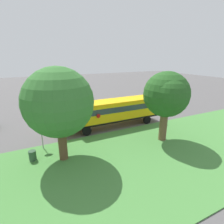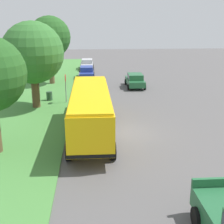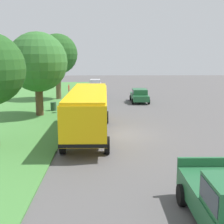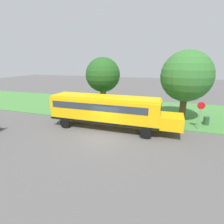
{
  "view_description": "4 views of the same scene",
  "coord_description": "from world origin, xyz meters",
  "px_view_note": "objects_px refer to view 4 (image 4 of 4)",
  "views": [
    {
      "loc": [
        -20.16,
        8.66,
        8.15
      ],
      "look_at": [
        -1.14,
        -0.53,
        1.34
      ],
      "focal_mm": 28.0,
      "sensor_mm": 36.0,
      "label": 1
    },
    {
      "loc": [
        -2.24,
        -20.37,
        7.71
      ],
      "look_at": [
        -0.75,
        1.48,
        1.06
      ],
      "focal_mm": 50.0,
      "sensor_mm": 36.0,
      "label": 2
    },
    {
      "loc": [
        -1.14,
        -21.21,
        5.6
      ],
      "look_at": [
        -0.67,
        1.35,
        1.36
      ],
      "focal_mm": 50.0,
      "sensor_mm": 36.0,
      "label": 3
    },
    {
      "loc": [
        12.82,
        5.29,
        6.31
      ],
      "look_at": [
        -2.29,
        0.23,
        1.71
      ],
      "focal_mm": 28.0,
      "sensor_mm": 36.0,
      "label": 4
    }
  ],
  "objects_px": {
    "trash_bin": "(206,121)",
    "stop_sign": "(200,113)",
    "oak_tree_roadside_mid": "(186,76)",
    "school_bus": "(107,109)",
    "oak_tree_beside_bus": "(104,75)"
  },
  "relations": [
    {
      "from": "oak_tree_beside_bus",
      "to": "stop_sign",
      "type": "height_order",
      "value": "oak_tree_beside_bus"
    },
    {
      "from": "oak_tree_roadside_mid",
      "to": "trash_bin",
      "type": "distance_m",
      "value": 5.09
    },
    {
      "from": "stop_sign",
      "to": "school_bus",
      "type": "bearing_deg",
      "value": -74.85
    },
    {
      "from": "oak_tree_roadside_mid",
      "to": "stop_sign",
      "type": "xyz_separation_m",
      "value": [
        2.51,
        1.39,
        -3.17
      ]
    },
    {
      "from": "trash_bin",
      "to": "stop_sign",
      "type": "bearing_deg",
      "value": -29.22
    },
    {
      "from": "oak_tree_beside_bus",
      "to": "oak_tree_roadside_mid",
      "type": "height_order",
      "value": "oak_tree_roadside_mid"
    },
    {
      "from": "oak_tree_roadside_mid",
      "to": "oak_tree_beside_bus",
      "type": "bearing_deg",
      "value": -96.19
    },
    {
      "from": "school_bus",
      "to": "oak_tree_roadside_mid",
      "type": "xyz_separation_m",
      "value": [
        -4.79,
        7.02,
        2.98
      ]
    },
    {
      "from": "oak_tree_roadside_mid",
      "to": "trash_bin",
      "type": "relative_size",
      "value": 8.34
    },
    {
      "from": "school_bus",
      "to": "oak_tree_beside_bus",
      "type": "relative_size",
      "value": 1.81
    },
    {
      "from": "school_bus",
      "to": "oak_tree_roadside_mid",
      "type": "bearing_deg",
      "value": 124.3
    },
    {
      "from": "oak_tree_beside_bus",
      "to": "trash_bin",
      "type": "distance_m",
      "value": 12.75
    },
    {
      "from": "oak_tree_roadside_mid",
      "to": "school_bus",
      "type": "bearing_deg",
      "value": -55.7
    },
    {
      "from": "school_bus",
      "to": "trash_bin",
      "type": "bearing_deg",
      "value": 112.92
    },
    {
      "from": "stop_sign",
      "to": "trash_bin",
      "type": "relative_size",
      "value": 3.04
    }
  ]
}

